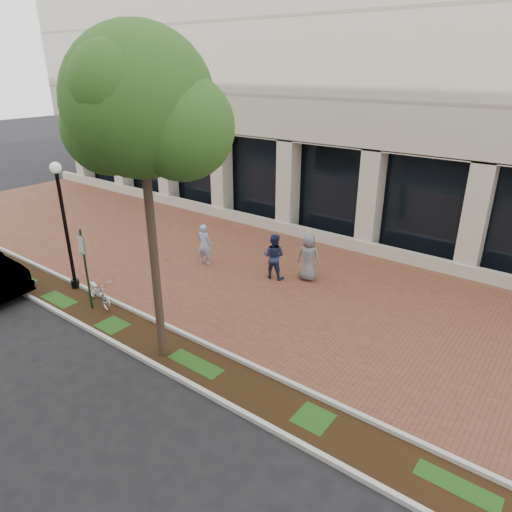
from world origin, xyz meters
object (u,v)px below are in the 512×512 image
Objects in this scene: pedestrian_mid at (274,256)px; parking_sign at (84,260)px; lamppost at (64,220)px; pedestrian_right at (308,257)px; street_tree at (143,113)px; locked_bicycle at (99,291)px; pedestrian_left at (204,244)px.

parking_sign is at bearing 45.51° from pedestrian_mid.
pedestrian_mid is (5.06, 4.86, -1.64)m from lamppost.
pedestrian_right is (4.38, 6.04, -0.82)m from parking_sign.
locked_bicycle is (-3.80, 0.65, -5.80)m from street_tree.
lamppost is 2.74× the size of pedestrian_left.
street_tree is 4.64× the size of pedestrian_right.
pedestrian_mid reaches higher than locked_bicycle.
parking_sign is 1.59× the size of pedestrian_mid.
lamppost is at bearing 171.27° from street_tree.
pedestrian_left is at bearing 85.49° from parking_sign.
pedestrian_right is at bearing -25.30° from locked_bicycle.
parking_sign reaches higher than pedestrian_left.
lamppost is 5.10m from pedestrian_left.
parking_sign is at bearing 175.60° from street_tree.
pedestrian_left is at bearing 6.54° from locked_bicycle.
parking_sign is at bearing 77.45° from pedestrian_left.
locked_bicycle is 1.03× the size of pedestrian_mid.
lamppost is 2.60× the size of pedestrian_mid.
parking_sign is 4.95m from pedestrian_left.
street_tree is 4.79× the size of pedestrian_mid.
pedestrian_right is at bearing -170.74° from pedestrian_left.
parking_sign is 0.33× the size of street_tree.
parking_sign is 6.40m from pedestrian_mid.
pedestrian_left is 0.92× the size of pedestrian_right.
pedestrian_mid is at bearing -20.98° from locked_bicycle.
lamppost is 2.65m from locked_bicycle.
pedestrian_right is (6.13, 5.49, -1.61)m from lamppost.
street_tree is at bearing 115.31° from pedestrian_left.
locked_bicycle is at bearing 170.35° from street_tree.
pedestrian_mid is at bearing 94.29° from street_tree.
locked_bicycle is 1.00× the size of pedestrian_right.
parking_sign is 1.54× the size of pedestrian_right.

